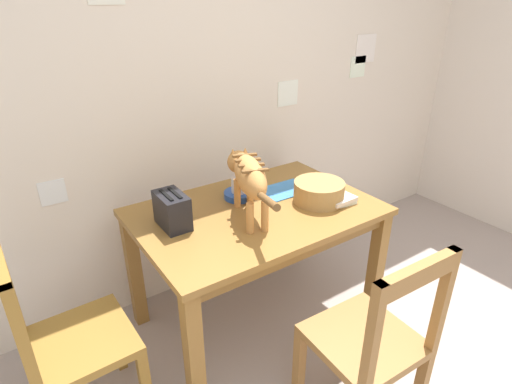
% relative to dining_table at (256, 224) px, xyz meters
% --- Properties ---
extents(wall_rear, '(5.18, 0.11, 2.50)m').
position_rel_dining_table_xyz_m(wall_rear, '(0.00, 0.60, 0.60)').
color(wall_rear, silver).
rests_on(wall_rear, ground_plane).
extents(dining_table, '(1.25, 0.85, 0.75)m').
position_rel_dining_table_xyz_m(dining_table, '(0.00, 0.00, 0.00)').
color(dining_table, olive).
rests_on(dining_table, ground_plane).
extents(cat, '(0.31, 0.71, 0.32)m').
position_rel_dining_table_xyz_m(cat, '(-0.07, -0.03, 0.31)').
color(cat, '#C98745').
rests_on(cat, dining_table).
extents(saucer_bowl, '(0.17, 0.17, 0.04)m').
position_rel_dining_table_xyz_m(saucer_bowl, '(0.01, 0.17, 0.11)').
color(saucer_bowl, '#2751AE').
rests_on(saucer_bowl, dining_table).
extents(coffee_mug, '(0.13, 0.09, 0.08)m').
position_rel_dining_table_xyz_m(coffee_mug, '(0.01, 0.17, 0.17)').
color(coffee_mug, white).
rests_on(coffee_mug, saucer_bowl).
extents(magazine, '(0.28, 0.20, 0.01)m').
position_rel_dining_table_xyz_m(magazine, '(0.27, 0.10, 0.09)').
color(magazine, '#3B82CB').
rests_on(magazine, dining_table).
extents(book_stack, '(0.18, 0.15, 0.04)m').
position_rel_dining_table_xyz_m(book_stack, '(0.41, -0.19, 0.11)').
color(book_stack, silver).
rests_on(book_stack, dining_table).
extents(wicker_basket, '(0.28, 0.28, 0.11)m').
position_rel_dining_table_xyz_m(wicker_basket, '(0.34, -0.11, 0.15)').
color(wicker_basket, '#AB8149').
rests_on(wicker_basket, dining_table).
extents(toaster, '(0.12, 0.20, 0.18)m').
position_rel_dining_table_xyz_m(toaster, '(-0.43, 0.08, 0.18)').
color(toaster, black).
rests_on(toaster, dining_table).
extents(wooden_chair_near, '(0.43, 0.43, 0.94)m').
position_rel_dining_table_xyz_m(wooden_chair_near, '(-1.01, -0.10, -0.20)').
color(wooden_chair_near, olive).
rests_on(wooden_chair_near, ground_plane).
extents(wooden_chair_far, '(0.44, 0.44, 0.94)m').
position_rel_dining_table_xyz_m(wooden_chair_far, '(0.03, -0.80, -0.20)').
color(wooden_chair_far, olive).
rests_on(wooden_chair_far, ground_plane).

